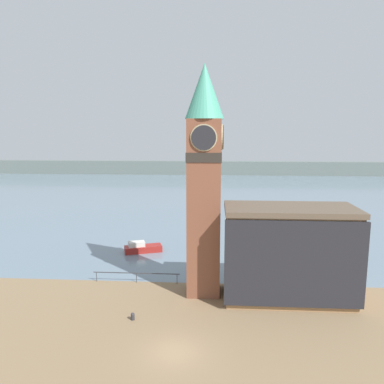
% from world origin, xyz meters
% --- Properties ---
extents(ground_plane, '(160.00, 160.00, 0.00)m').
position_xyz_m(ground_plane, '(0.00, 0.00, 0.00)').
color(ground_plane, '#846B4C').
extents(water, '(160.00, 120.00, 0.00)m').
position_xyz_m(water, '(0.00, 72.80, -0.00)').
color(water, slate).
rests_on(water, ground_plane).
extents(far_shoreline, '(180.00, 3.00, 5.00)m').
position_xyz_m(far_shoreline, '(0.00, 112.80, 2.50)').
color(far_shoreline, slate).
rests_on(far_shoreline, water).
extents(pier_railing, '(9.39, 0.08, 1.09)m').
position_xyz_m(pier_railing, '(-5.52, 12.55, 0.94)').
color(pier_railing, '#333338').
rests_on(pier_railing, ground_plane).
extents(clock_tower, '(3.69, 3.69, 22.36)m').
position_xyz_m(clock_tower, '(1.79, 10.57, 11.88)').
color(clock_tower, brown).
rests_on(clock_tower, ground_plane).
extents(pier_building, '(12.44, 5.97, 9.12)m').
position_xyz_m(pier_building, '(9.97, 9.63, 4.58)').
color(pier_building, '#9E754C').
rests_on(pier_building, ground_plane).
extents(boat_near, '(5.23, 3.26, 1.50)m').
position_xyz_m(boat_near, '(-6.94, 22.72, 0.57)').
color(boat_near, maroon).
rests_on(boat_near, water).
extents(mooring_bollard_near, '(0.34, 0.34, 0.65)m').
position_xyz_m(mooring_bollard_near, '(-4.14, 4.55, 0.35)').
color(mooring_bollard_near, '#2D2D33').
rests_on(mooring_bollard_near, ground_plane).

